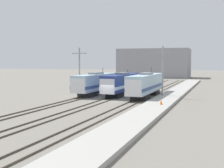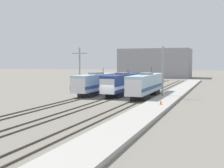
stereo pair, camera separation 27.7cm
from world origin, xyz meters
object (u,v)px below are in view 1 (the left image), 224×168
locomotive_far_left (95,83)px  traffic_cone (161,102)px  locomotive_far_right (146,85)px  locomotive_center (121,84)px  catenary_tower_left (79,70)px  catenary_tower_right (163,70)px

locomotive_far_left → traffic_cone: 19.84m
locomotive_far_right → locomotive_center: bearing=163.7°
locomotive_center → catenary_tower_left: size_ratio=1.86×
locomotive_far_left → catenary_tower_right: (13.17, -0.88, 2.60)m
locomotive_center → catenary_tower_left: 8.50m
traffic_cone → catenary_tower_right: bearing=99.2°
locomotive_far_left → traffic_cone: locomotive_far_left is taller
locomotive_center → locomotive_far_right: bearing=-16.3°
traffic_cone → locomotive_center: bearing=126.6°
locomotive_far_left → catenary_tower_left: catenary_tower_left is taller
catenary_tower_right → locomotive_center: bearing=168.9°
locomotive_far_left → catenary_tower_right: catenary_tower_right is taller
locomotive_far_right → catenary_tower_right: 3.96m
locomotive_far_right → catenary_tower_left: catenary_tower_left is taller
catenary_tower_left → traffic_cone: (17.95, -11.91, -4.03)m
catenary_tower_right → traffic_cone: (1.93, -11.91, -4.03)m
locomotive_far_left → catenary_tower_right: size_ratio=1.85×
locomotive_center → traffic_cone: bearing=-53.4°
catenary_tower_left → locomotive_far_left: bearing=17.1°
catenary_tower_left → catenary_tower_right: size_ratio=1.00×
locomotive_far_left → locomotive_center: 5.13m
catenary_tower_left → traffic_cone: bearing=-33.6°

